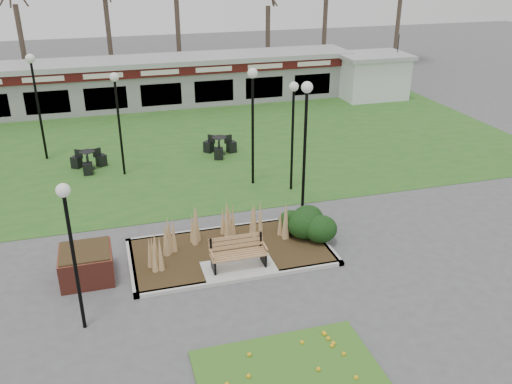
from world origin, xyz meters
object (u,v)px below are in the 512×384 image
object	(u,v)px
food_pavilion	(158,81)
lamp_post_near_left	(69,226)
lamp_post_far_right	(293,113)
bistro_set_c	(220,149)
lamp_post_mid_left	(117,102)
lamp_post_far_left	(34,84)
lamp_post_near_right	(306,119)
car_black	(19,99)
bistro_set_b	(89,163)
lamp_post_mid_right	(253,101)
service_hut	(372,75)
park_bench	(238,252)
brick_planter	(87,264)
patio_umbrella	(396,68)

from	to	relation	value
food_pavilion	lamp_post_near_left	xyz separation A→B (m)	(-4.50, -21.32, 1.48)
lamp_post_far_right	bistro_set_c	xyz separation A→B (m)	(-1.89, 4.77, -2.90)
food_pavilion	lamp_post_mid_left	size ratio (longest dim) A/B	5.58
lamp_post_near_left	bistro_set_c	size ratio (longest dim) A/B	2.58
lamp_post_far_left	lamp_post_near_right	bearing A→B (deg)	-41.61
lamp_post_near_left	car_black	xyz separation A→B (m)	(-3.69, 22.35, -2.23)
lamp_post_mid_left	bistro_set_b	bearing A→B (deg)	145.40
lamp_post_near_right	lamp_post_mid_right	distance (m)	3.19
service_hut	lamp_post_near_right	bearing A→B (deg)	-125.04
lamp_post_near_right	bistro_set_b	bearing A→B (deg)	139.42
lamp_post_mid_right	park_bench	bearing A→B (deg)	-109.79
park_bench	bistro_set_c	world-z (taller)	park_bench
brick_planter	lamp_post_near_right	distance (m)	8.64
lamp_post_near_right	service_hut	bearing A→B (deg)	54.96
lamp_post_near_left	bistro_set_c	xyz separation A→B (m)	(6.17, 11.55, -2.65)
lamp_post_far_left	patio_umbrella	world-z (taller)	lamp_post_far_left
park_bench	patio_umbrella	bearing A→B (deg)	49.45
food_pavilion	lamp_post_near_right	world-z (taller)	lamp_post_near_right
lamp_post_far_right	lamp_post_near_left	bearing A→B (deg)	-139.89
park_bench	bistro_set_c	distance (m)	10.09
bistro_set_c	patio_umbrella	xyz separation A→B (m)	(13.53, 7.80, 1.50)
food_pavilion	service_hut	distance (m)	13.64
lamp_post_mid_left	car_black	world-z (taller)	lamp_post_mid_left
brick_planter	bistro_set_c	bearing A→B (deg)	56.62
lamp_post_near_right	lamp_post_mid_right	world-z (taller)	lamp_post_near_right
lamp_post_mid_right	lamp_post_far_right	xyz separation A→B (m)	(1.32, -1.02, -0.29)
lamp_post_far_left	bistro_set_c	distance (m)	8.63
lamp_post_mid_left	lamp_post_far_right	bearing A→B (deg)	-28.80
lamp_post_near_right	bistro_set_c	world-z (taller)	lamp_post_near_right
lamp_post_near_right	bistro_set_b	size ratio (longest dim) A/B	3.07
lamp_post_mid_left	patio_umbrella	xyz separation A→B (m)	(18.03, 9.05, -1.41)
lamp_post_far_right	patio_umbrella	distance (m)	17.19
lamp_post_near_left	lamp_post_far_left	world-z (taller)	lamp_post_far_left
park_bench	patio_umbrella	xyz separation A→B (m)	(15.19, 17.75, 1.21)
food_pavilion	lamp_post_far_right	bearing A→B (deg)	-76.27
patio_umbrella	park_bench	bearing A→B (deg)	-130.55
bistro_set_b	car_black	distance (m)	11.72
lamp_post_far_left	bistro_set_b	size ratio (longest dim) A/B	3.04
lamp_post_mid_right	food_pavilion	bearing A→B (deg)	99.38
food_pavilion	lamp_post_far_left	size ratio (longest dim) A/B	5.11
lamp_post_mid_left	lamp_post_mid_right	world-z (taller)	lamp_post_mid_right
lamp_post_far_left	patio_umbrella	bearing A→B (deg)	16.02
lamp_post_far_right	lamp_post_far_left	distance (m)	11.67
lamp_post_near_left	car_black	bearing A→B (deg)	99.38
brick_planter	lamp_post_near_left	world-z (taller)	lamp_post_near_left
park_bench	lamp_post_far_right	distance (m)	6.81
brick_planter	service_hut	size ratio (longest dim) A/B	0.34
lamp_post_near_right	car_black	distance (m)	21.17
service_hut	bistro_set_b	world-z (taller)	service_hut
car_black	park_bench	bearing A→B (deg)	-151.80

